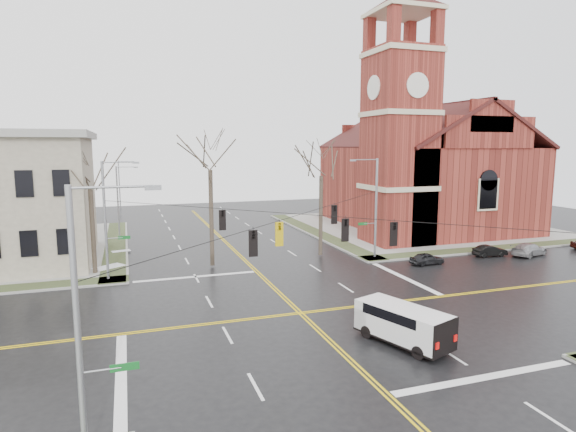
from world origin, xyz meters
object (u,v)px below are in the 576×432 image
object	(u,v)px
parked_car_b	(490,251)
tree_nw_near	(210,163)
signal_pole_ne	(374,205)
parked_car_c	(529,249)
cargo_van	(400,321)
signal_pole_nw	(107,217)
signal_pole_sw	(83,322)
parked_car_a	(427,259)
tree_nw_far	(90,181)
streetlight_north_a	(119,200)
tree_ne	(321,171)
church	(419,161)
streetlight_north_b	(120,185)

from	to	relation	value
parked_car_b	tree_nw_near	xyz separation A→B (m)	(-25.33, 4.38, 8.30)
signal_pole_ne	parked_car_c	world-z (taller)	signal_pole_ne
cargo_van	parked_car_c	size ratio (longest dim) A/B	1.33
signal_pole_nw	signal_pole_sw	world-z (taller)	same
signal_pole_nw	parked_car_c	xyz separation A→B (m)	(37.18, -3.63, -4.35)
parked_car_b	parked_car_a	bearing A→B (deg)	99.89
signal_pole_sw	tree_nw_far	bearing A→B (deg)	92.80
parked_car_b	tree_nw_far	xyz separation A→B (m)	(-34.70, 5.01, 6.98)
streetlight_north_a	cargo_van	world-z (taller)	streetlight_north_a
signal_pole_sw	parked_car_b	world-z (taller)	signal_pole_sw
signal_pole_nw	tree_ne	size ratio (longest dim) A/B	0.81
cargo_van	tree_nw_near	world-z (taller)	tree_nw_near
tree_nw_near	cargo_van	bearing A→B (deg)	-70.98
tree_nw_near	tree_ne	world-z (taller)	tree_nw_near
church	signal_pole_nw	bearing A→B (deg)	-159.79
signal_pole_ne	signal_pole_sw	distance (m)	32.28
signal_pole_sw	cargo_van	distance (m)	16.19
signal_pole_sw	tree_nw_near	size ratio (longest dim) A/B	0.74
signal_pole_sw	streetlight_north_b	xyz separation A→B (m)	(0.67, 59.50, -0.48)
streetlight_north_b	signal_pole_sw	bearing A→B (deg)	-90.64
signal_pole_ne	tree_nw_far	bearing A→B (deg)	174.48
parked_car_c	streetlight_north_a	bearing A→B (deg)	45.06
signal_pole_ne	streetlight_north_b	xyz separation A→B (m)	(-21.97, 36.50, -0.48)
parked_car_b	tree_ne	xyz separation A→B (m)	(-15.04, 5.12, 7.50)
signal_pole_ne	parked_car_b	xyz separation A→B (m)	(10.82, -2.70, -4.42)
signal_pole_ne	tree_nw_near	bearing A→B (deg)	173.38
parked_car_c	tree_nw_near	bearing A→B (deg)	63.56
streetlight_north_b	streetlight_north_a	bearing A→B (deg)	-90.00
signal_pole_ne	streetlight_north_b	size ratio (longest dim) A/B	1.12
cargo_van	parked_car_a	world-z (taller)	cargo_van
church	streetlight_north_a	distance (m)	35.78
signal_pole_ne	tree_ne	bearing A→B (deg)	150.08
parked_car_b	tree_nw_far	distance (m)	35.75
church	signal_pole_nw	size ratio (longest dim) A/B	3.06
cargo_van	tree_nw_far	size ratio (longest dim) A/B	0.53
streetlight_north_b	parked_car_c	bearing A→B (deg)	-47.70
signal_pole_sw	tree_ne	xyz separation A→B (m)	(18.43, 25.43, 3.08)
signal_pole_ne	parked_car_a	size ratio (longest dim) A/B	2.93
parked_car_c	parked_car_b	bearing A→B (deg)	59.88
streetlight_north_b	parked_car_a	world-z (taller)	streetlight_north_b
streetlight_north_b	tree_nw_far	xyz separation A→B (m)	(-1.91, -34.19, 3.04)
cargo_van	tree_ne	xyz separation A→B (m)	(3.72, 19.80, 6.86)
church	parked_car_a	world-z (taller)	church
signal_pole_ne	signal_pole_nw	size ratio (longest dim) A/B	1.00
streetlight_north_b	parked_car_a	bearing A→B (deg)	-57.63
streetlight_north_b	parked_car_b	size ratio (longest dim) A/B	2.51
streetlight_north_a	parked_car_b	bearing A→B (deg)	-30.34
tree_nw_far	signal_pole_ne	bearing A→B (deg)	-5.52
church	tree_nw_near	xyz separation A→B (m)	(-27.95, -11.60, 0.39)
streetlight_north_b	tree_nw_near	bearing A→B (deg)	-77.89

